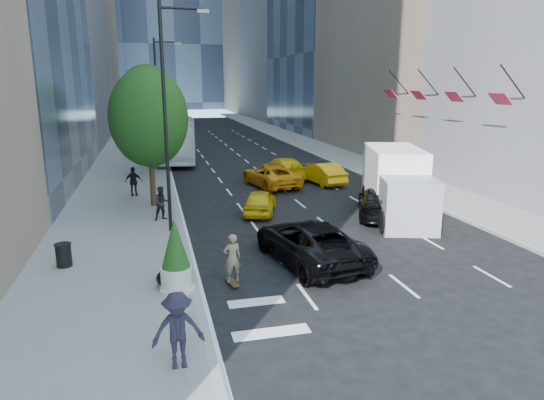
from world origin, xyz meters
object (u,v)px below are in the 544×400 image
object	(u,v)px
trash_can	(64,255)
planter_shrub	(176,257)
city_bus	(178,139)
black_sedan_lincoln	(309,242)
box_truck	(397,183)
skateboarder	(232,261)
black_sedan_mercedes	(379,202)

from	to	relation	value
trash_can	planter_shrub	bearing A→B (deg)	-39.04
city_bus	black_sedan_lincoln	bearing A→B (deg)	-77.89
black_sedan_lincoln	planter_shrub	world-z (taller)	planter_shrub
box_truck	planter_shrub	world-z (taller)	box_truck
black_sedan_lincoln	box_truck	world-z (taller)	box_truck
skateboarder	trash_can	bearing A→B (deg)	-35.30
planter_shrub	black_sedan_mercedes	bearing A→B (deg)	33.63
black_sedan_lincoln	planter_shrub	size ratio (longest dim) A/B	2.37
black_sedan_lincoln	black_sedan_mercedes	world-z (taller)	black_sedan_lincoln
black_sedan_mercedes	city_bus	size ratio (longest dim) A/B	0.41
black_sedan_lincoln	black_sedan_mercedes	size ratio (longest dim) A/B	1.11
black_sedan_mercedes	planter_shrub	world-z (taller)	planter_shrub
city_bus	box_truck	size ratio (longest dim) A/B	1.70
black_sedan_lincoln	black_sedan_mercedes	xyz separation A→B (m)	(5.60, 5.36, -0.05)
black_sedan_mercedes	black_sedan_lincoln	bearing A→B (deg)	67.24
black_sedan_lincoln	box_truck	bearing A→B (deg)	-150.11
skateboarder	trash_can	world-z (taller)	skateboarder
black_sedan_mercedes	city_bus	bearing A→B (deg)	-44.64
city_bus	planter_shrub	world-z (taller)	city_bus
skateboarder	trash_can	size ratio (longest dim) A/B	2.05
box_truck	trash_can	distance (m)	16.16
black_sedan_mercedes	trash_can	xyz separation A→B (m)	(-14.71, -3.96, -0.20)
city_bus	box_truck	distance (m)	24.47
black_sedan_lincoln	planter_shrub	distance (m)	5.50
skateboarder	city_bus	world-z (taller)	city_bus
skateboarder	black_sedan_lincoln	bearing A→B (deg)	-164.60
black_sedan_mercedes	trash_can	distance (m)	15.24
skateboarder	black_sedan_lincoln	world-z (taller)	skateboarder
box_truck	skateboarder	bearing A→B (deg)	-128.86
city_bus	trash_can	distance (m)	26.94
black_sedan_mercedes	planter_shrub	bearing A→B (deg)	57.10
skateboarder	black_sedan_mercedes	xyz separation A→B (m)	(8.87, 6.85, -0.10)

